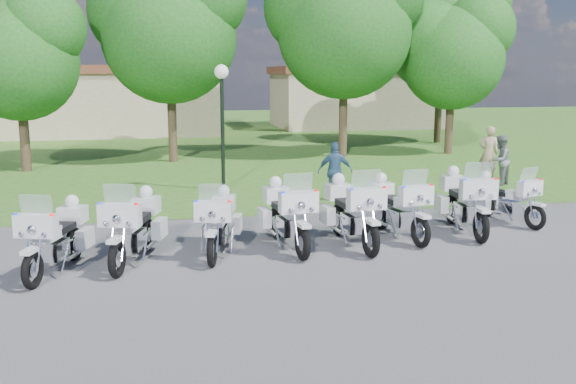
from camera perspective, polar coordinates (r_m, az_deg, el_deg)
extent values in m
plane|color=#4E4E53|center=(13.77, -0.59, -4.84)|extent=(100.00, 100.00, 0.00)
cube|color=#375E1D|center=(40.28, -7.79, 5.22)|extent=(100.00, 48.00, 0.01)
torus|color=black|center=(11.87, -21.76, -6.46)|extent=(0.32, 0.68, 0.67)
torus|color=black|center=(13.36, -18.48, -4.41)|extent=(0.32, 0.68, 0.67)
cube|color=silver|center=(11.76, -21.92, -4.85)|extent=(0.30, 0.48, 0.07)
cube|color=silver|center=(11.89, -21.50, -2.81)|extent=(0.76, 0.44, 0.40)
cube|color=silver|center=(11.87, -21.49, -1.09)|extent=(0.57, 0.28, 0.38)
sphere|color=red|center=(11.66, -20.28, -2.02)|extent=(0.09, 0.09, 0.09)
sphere|color=#1426E5|center=(11.95, -23.07, -1.92)|extent=(0.09, 0.09, 0.09)
cube|color=silver|center=(12.59, -20.02, -4.82)|extent=(0.49, 0.64, 0.34)
cube|color=silver|center=(12.30, -20.59, -3.53)|extent=(0.46, 0.59, 0.22)
cube|color=black|center=(12.78, -19.54, -3.04)|extent=(0.50, 0.69, 0.12)
cube|color=silver|center=(13.06, -17.57, -3.91)|extent=(0.32, 0.55, 0.36)
cube|color=silver|center=(13.30, -19.98, -3.79)|extent=(0.32, 0.55, 0.36)
cube|color=silver|center=(13.25, -18.58, -1.89)|extent=(0.58, 0.52, 0.32)
sphere|color=silver|center=(13.20, -18.65, -0.78)|extent=(0.26, 0.26, 0.26)
torus|color=black|center=(12.02, -14.96, -5.78)|extent=(0.33, 0.72, 0.71)
torus|color=black|center=(13.65, -12.41, -3.71)|extent=(0.33, 0.72, 0.71)
cube|color=silver|center=(11.90, -15.08, -4.10)|extent=(0.31, 0.50, 0.07)
cube|color=silver|center=(12.05, -14.74, -1.99)|extent=(0.80, 0.46, 0.42)
cube|color=silver|center=(12.04, -14.72, -0.21)|extent=(0.60, 0.29, 0.40)
sphere|color=red|center=(11.84, -13.35, -1.16)|extent=(0.09, 0.09, 0.09)
sphere|color=#1426E5|center=(12.07, -16.39, -1.08)|extent=(0.09, 0.09, 0.09)
cube|color=silver|center=(12.82, -13.60, -4.11)|extent=(0.51, 0.67, 0.36)
cube|color=silver|center=(12.50, -14.04, -2.76)|extent=(0.48, 0.62, 0.23)
cube|color=black|center=(13.03, -13.22, -2.28)|extent=(0.53, 0.73, 0.13)
cube|color=silver|center=(13.37, -11.35, -3.18)|extent=(0.34, 0.58, 0.38)
cube|color=silver|center=(13.56, -13.92, -3.09)|extent=(0.34, 0.58, 0.38)
cube|color=silver|center=(13.55, -12.48, -1.13)|extent=(0.60, 0.55, 0.34)
sphere|color=silver|center=(13.49, -12.52, 0.01)|extent=(0.27, 0.27, 0.27)
torus|color=black|center=(12.32, -6.76, -5.18)|extent=(0.28, 0.67, 0.66)
torus|color=black|center=(13.93, -5.69, -3.32)|extent=(0.28, 0.67, 0.66)
cube|color=silver|center=(12.22, -6.81, -3.65)|extent=(0.28, 0.46, 0.07)
cube|color=silver|center=(12.37, -6.67, -1.72)|extent=(0.75, 0.40, 0.40)
cube|color=silver|center=(12.36, -6.66, -0.09)|extent=(0.57, 0.25, 0.37)
sphere|color=red|center=(12.23, -5.26, -0.94)|extent=(0.09, 0.09, 0.09)
sphere|color=#1426E5|center=(12.33, -8.18, -0.91)|extent=(0.09, 0.09, 0.09)
cube|color=silver|center=(13.11, -6.19, -3.67)|extent=(0.46, 0.62, 0.34)
cube|color=silver|center=(12.81, -6.37, -2.43)|extent=(0.43, 0.57, 0.22)
cube|color=black|center=(13.33, -6.03, -2.00)|extent=(0.47, 0.68, 0.12)
cube|color=silver|center=(13.71, -4.55, -2.81)|extent=(0.29, 0.54, 0.36)
cube|color=silver|center=(13.79, -7.01, -2.77)|extent=(0.29, 0.54, 0.36)
cube|color=silver|center=(13.83, -5.71, -0.94)|extent=(0.55, 0.50, 0.32)
sphere|color=silver|center=(13.78, -5.73, 0.10)|extent=(0.26, 0.26, 0.26)
torus|color=black|center=(12.66, 1.29, -4.55)|extent=(0.22, 0.73, 0.72)
torus|color=black|center=(14.35, -1.06, -2.74)|extent=(0.22, 0.73, 0.72)
cube|color=silver|center=(12.55, 1.33, -2.91)|extent=(0.24, 0.49, 0.08)
cube|color=silver|center=(12.71, 0.95, -0.90)|extent=(0.80, 0.34, 0.43)
cube|color=silver|center=(12.71, 0.86, 0.82)|extent=(0.61, 0.19, 0.40)
sphere|color=red|center=(12.73, 2.51, 0.04)|extent=(0.10, 0.10, 0.10)
sphere|color=#1426E5|center=(12.51, -0.45, -0.13)|extent=(0.10, 0.10, 0.10)
cube|color=silver|center=(13.49, 0.01, -3.04)|extent=(0.43, 0.64, 0.37)
cube|color=silver|center=(13.17, 0.35, -1.70)|extent=(0.40, 0.59, 0.24)
cube|color=black|center=(13.72, -0.39, -1.29)|extent=(0.44, 0.70, 0.13)
cube|color=silver|center=(14.26, 0.37, -2.08)|extent=(0.25, 0.58, 0.39)
cube|color=silver|center=(14.08, -2.14, -2.25)|extent=(0.25, 0.58, 0.39)
cube|color=silver|center=(14.25, -1.10, -0.23)|extent=(0.56, 0.48, 0.34)
sphere|color=silver|center=(14.20, -1.11, 0.88)|extent=(0.28, 0.28, 0.28)
torus|color=black|center=(12.96, 7.36, -4.25)|extent=(0.20, 0.74, 0.73)
torus|color=black|center=(14.64, 4.50, -2.48)|extent=(0.20, 0.74, 0.73)
cube|color=silver|center=(12.85, 7.44, -2.61)|extent=(0.23, 0.50, 0.08)
cube|color=silver|center=(13.01, 7.01, -0.61)|extent=(0.81, 0.32, 0.44)
cube|color=silver|center=(13.01, 6.93, 1.10)|extent=(0.62, 0.18, 0.41)
sphere|color=red|center=(13.06, 8.56, 0.31)|extent=(0.10, 0.10, 0.10)
sphere|color=#1426E5|center=(12.79, 5.69, 0.16)|extent=(0.10, 0.10, 0.10)
cube|color=silver|center=(13.79, 5.82, -2.76)|extent=(0.42, 0.64, 0.37)
cube|color=silver|center=(13.47, 6.26, -1.41)|extent=(0.39, 0.60, 0.24)
cube|color=black|center=(14.01, 5.35, -1.02)|extent=(0.43, 0.71, 0.13)
cube|color=silver|center=(14.57, 5.95, -1.82)|extent=(0.24, 0.58, 0.39)
cube|color=silver|center=(14.34, 3.51, -1.98)|extent=(0.24, 0.58, 0.39)
cube|color=silver|center=(14.54, 4.50, 0.04)|extent=(0.56, 0.48, 0.35)
sphere|color=silver|center=(14.49, 4.51, 1.14)|extent=(0.29, 0.29, 0.29)
torus|color=black|center=(13.86, 11.70, -3.50)|extent=(0.24, 0.71, 0.69)
torus|color=black|center=(15.34, 8.26, -2.03)|extent=(0.24, 0.71, 0.69)
cube|color=silver|center=(13.76, 11.80, -2.05)|extent=(0.25, 0.48, 0.07)
cube|color=silver|center=(13.90, 11.30, -0.30)|extent=(0.77, 0.36, 0.41)
cube|color=silver|center=(13.89, 11.22, 1.22)|extent=(0.59, 0.21, 0.39)
sphere|color=red|center=(13.99, 12.62, 0.54)|extent=(0.09, 0.09, 0.09)
sphere|color=#1426E5|center=(13.65, 10.28, 0.38)|extent=(0.09, 0.09, 0.09)
cube|color=silver|center=(14.58, 9.87, -2.24)|extent=(0.44, 0.63, 0.35)
cube|color=silver|center=(14.30, 10.41, -1.02)|extent=(0.41, 0.58, 0.23)
cube|color=black|center=(14.78, 9.31, -0.70)|extent=(0.45, 0.69, 0.12)
cube|color=silver|center=(15.32, 9.57, -1.42)|extent=(0.27, 0.56, 0.37)
cube|color=silver|center=(15.03, 7.51, -1.59)|extent=(0.27, 0.56, 0.37)
cube|color=silver|center=(15.25, 8.26, 0.23)|extent=(0.55, 0.49, 0.33)
sphere|color=silver|center=(15.20, 8.29, 1.23)|extent=(0.27, 0.27, 0.27)
torus|color=black|center=(14.52, 16.79, -3.00)|extent=(0.22, 0.75, 0.74)
torus|color=black|center=(16.23, 14.36, -1.49)|extent=(0.22, 0.75, 0.74)
cube|color=silver|center=(14.42, 16.90, -1.53)|extent=(0.25, 0.50, 0.08)
cube|color=silver|center=(14.60, 16.59, 0.25)|extent=(0.82, 0.35, 0.44)
cube|color=silver|center=(14.60, 16.57, 1.79)|extent=(0.63, 0.20, 0.41)
sphere|color=red|center=(14.64, 18.00, 1.03)|extent=(0.10, 0.10, 0.10)
sphere|color=#1426E5|center=(14.38, 15.42, 1.01)|extent=(0.10, 0.10, 0.10)
cube|color=silver|center=(15.37, 15.50, -1.71)|extent=(0.44, 0.65, 0.37)
cube|color=silver|center=(15.05, 15.92, -0.48)|extent=(0.41, 0.61, 0.24)
cube|color=black|center=(15.60, 15.14, -0.15)|extent=(0.45, 0.72, 0.13)
cube|color=silver|center=(16.16, 15.69, -0.93)|extent=(0.26, 0.59, 0.40)
cube|color=silver|center=(15.93, 13.46, -0.98)|extent=(0.26, 0.59, 0.40)
cube|color=silver|center=(16.14, 14.42, 0.79)|extent=(0.57, 0.50, 0.35)
sphere|color=silver|center=(16.10, 14.47, 1.80)|extent=(0.29, 0.29, 0.29)
torus|color=black|center=(16.20, 21.11, -2.11)|extent=(0.30, 0.62, 0.62)
torus|color=black|center=(17.22, 17.13, -1.15)|extent=(0.30, 0.62, 0.62)
cube|color=silver|center=(16.13, 21.23, -1.00)|extent=(0.28, 0.44, 0.06)
cube|color=silver|center=(16.21, 20.69, 0.32)|extent=(0.70, 0.41, 0.37)
cube|color=silver|center=(16.20, 20.61, 1.47)|extent=(0.53, 0.26, 0.35)
sphere|color=red|center=(16.37, 21.54, 0.98)|extent=(0.08, 0.08, 0.08)
sphere|color=#1426E5|center=(15.93, 20.19, 0.82)|extent=(0.08, 0.08, 0.08)
cube|color=silver|center=(16.69, 19.03, -1.23)|extent=(0.46, 0.59, 0.31)
cube|color=silver|center=(16.49, 19.67, -0.27)|extent=(0.43, 0.55, 0.20)
cube|color=black|center=(16.81, 18.40, -0.06)|extent=(0.47, 0.64, 0.11)
cube|color=silver|center=(17.29, 18.12, -0.63)|extent=(0.30, 0.51, 0.33)
cube|color=silver|center=(16.90, 16.84, -0.81)|extent=(0.30, 0.51, 0.33)
cube|color=silver|center=(17.14, 17.16, 0.64)|extent=(0.53, 0.49, 0.29)
sphere|color=silver|center=(17.10, 17.20, 1.43)|extent=(0.24, 0.24, 0.24)
cylinder|color=black|center=(20.12, -5.84, 5.11)|extent=(0.12, 0.12, 3.54)
sphere|color=white|center=(20.03, -5.94, 10.59)|extent=(0.44, 0.44, 0.44)
cylinder|color=#38281C|center=(26.00, -22.41, 4.96)|extent=(0.36, 0.36, 2.98)
sphere|color=#17531A|center=(25.91, -22.81, 10.62)|extent=(4.33, 4.33, 4.33)
sphere|color=#17531A|center=(25.52, -20.83, 13.51)|extent=(2.98, 2.98, 2.98)
cylinder|color=#38281C|center=(27.16, -10.27, 6.61)|extent=(0.36, 0.36, 3.75)
sphere|color=#17531A|center=(27.14, -10.50, 13.45)|extent=(5.46, 5.46, 5.46)
sphere|color=#17531A|center=(27.65, -13.16, 15.43)|extent=(4.10, 4.10, 4.10)
cylinder|color=#38281C|center=(28.37, 4.93, 7.10)|extent=(0.36, 0.36, 3.95)
sphere|color=#17531A|center=(28.38, 5.04, 14.00)|extent=(5.75, 5.75, 5.75)
sphere|color=#17531A|center=(28.58, 2.29, 16.18)|extent=(4.31, 4.31, 4.31)
cylinder|color=#38281C|center=(30.33, 14.17, 6.28)|extent=(0.36, 0.36, 3.15)
sphere|color=#17531A|center=(30.27, 14.40, 11.41)|extent=(4.58, 4.58, 4.58)
sphere|color=#17531A|center=(30.21, 12.42, 13.13)|extent=(3.43, 3.43, 3.43)
sphere|color=#17531A|center=(30.55, 16.62, 13.72)|extent=(3.15, 3.15, 3.15)
cylinder|color=#38281C|center=(35.12, 13.23, 7.59)|extent=(0.36, 0.36, 4.06)
sphere|color=#17531A|center=(35.13, 13.47, 13.30)|extent=(5.90, 5.90, 5.90)
sphere|color=#17531A|center=(35.12, 11.25, 15.20)|extent=(4.42, 4.42, 4.42)
sphere|color=#17531A|center=(35.52, 15.96, 15.85)|extent=(4.06, 4.06, 4.06)
cube|color=tan|center=(41.24, -16.36, 7.52)|extent=(14.00, 8.00, 3.60)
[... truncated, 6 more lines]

